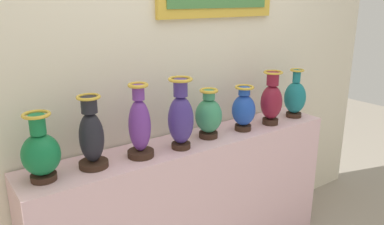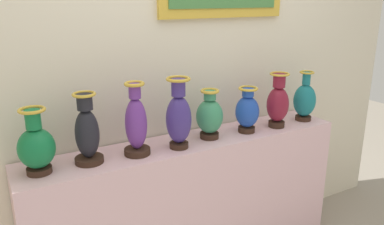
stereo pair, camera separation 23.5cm
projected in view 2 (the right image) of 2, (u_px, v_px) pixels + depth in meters
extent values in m
cube|color=beige|center=(192.00, 205.00, 2.54)|extent=(2.11, 0.36, 0.92)
cube|color=beige|center=(174.00, 68.00, 2.48)|extent=(3.96, 0.10, 2.68)
cylinder|color=#382319|center=(39.00, 170.00, 1.96)|extent=(0.13, 0.13, 0.03)
ellipsoid|color=#14723D|center=(37.00, 148.00, 1.92)|extent=(0.18, 0.18, 0.21)
cylinder|color=#14723D|center=(33.00, 119.00, 1.88)|extent=(0.08, 0.08, 0.10)
torus|color=gold|center=(32.00, 110.00, 1.87)|extent=(0.13, 0.13, 0.02)
cylinder|color=#382319|center=(89.00, 160.00, 2.08)|extent=(0.15, 0.15, 0.03)
ellipsoid|color=black|center=(87.00, 134.00, 2.04)|extent=(0.13, 0.13, 0.27)
cylinder|color=black|center=(85.00, 102.00, 1.99)|extent=(0.08, 0.08, 0.08)
torus|color=gold|center=(84.00, 94.00, 1.98)|extent=(0.12, 0.12, 0.02)
cylinder|color=#382319|center=(137.00, 151.00, 2.19)|extent=(0.15, 0.15, 0.04)
ellipsoid|color=#6B3393|center=(136.00, 124.00, 2.15)|extent=(0.12, 0.12, 0.30)
cylinder|color=#6B3393|center=(135.00, 91.00, 2.09)|extent=(0.07, 0.07, 0.08)
torus|color=gold|center=(134.00, 84.00, 2.08)|extent=(0.11, 0.11, 0.02)
cylinder|color=#382319|center=(179.00, 145.00, 2.29)|extent=(0.11, 0.11, 0.03)
ellipsoid|color=#3F2D7F|center=(179.00, 120.00, 2.24)|extent=(0.15, 0.15, 0.29)
cylinder|color=#3F2D7F|center=(178.00, 87.00, 2.19)|extent=(0.08, 0.08, 0.10)
torus|color=gold|center=(178.00, 79.00, 2.17)|extent=(0.14, 0.14, 0.02)
cylinder|color=#382319|center=(209.00, 135.00, 2.45)|extent=(0.12, 0.12, 0.04)
ellipsoid|color=#388C60|center=(210.00, 116.00, 2.41)|extent=(0.17, 0.17, 0.22)
cylinder|color=#388C60|center=(210.00, 95.00, 2.37)|extent=(0.08, 0.08, 0.06)
torus|color=gold|center=(210.00, 91.00, 2.36)|extent=(0.12, 0.12, 0.02)
cylinder|color=#382319|center=(246.00, 129.00, 2.56)|extent=(0.11, 0.11, 0.04)
ellipsoid|color=#1E47B2|center=(247.00, 112.00, 2.52)|extent=(0.16, 0.16, 0.21)
cylinder|color=#1E47B2|center=(248.00, 92.00, 2.48)|extent=(0.08, 0.08, 0.05)
torus|color=gold|center=(248.00, 89.00, 2.47)|extent=(0.13, 0.13, 0.02)
cylinder|color=#382319|center=(276.00, 124.00, 2.66)|extent=(0.11, 0.11, 0.04)
ellipsoid|color=maroon|center=(278.00, 104.00, 2.62)|extent=(0.15, 0.15, 0.24)
cylinder|color=maroon|center=(279.00, 81.00, 2.57)|extent=(0.08, 0.08, 0.09)
torus|color=gold|center=(280.00, 74.00, 2.56)|extent=(0.13, 0.13, 0.01)
cylinder|color=#382319|center=(303.00, 118.00, 2.80)|extent=(0.11, 0.11, 0.03)
ellipsoid|color=#19727A|center=(305.00, 100.00, 2.76)|extent=(0.16, 0.16, 0.23)
cylinder|color=#19727A|center=(307.00, 79.00, 2.72)|extent=(0.06, 0.06, 0.09)
torus|color=gold|center=(307.00, 72.00, 2.70)|extent=(0.10, 0.10, 0.01)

